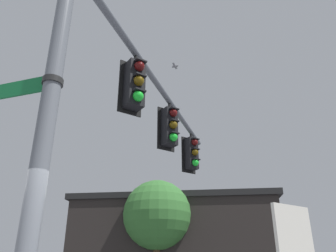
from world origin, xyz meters
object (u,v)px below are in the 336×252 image
street_name_sign (27,87)px  bird_flying (175,66)px  traffic_light_nearest_pole (135,84)px  traffic_light_mid_inner (170,127)px  traffic_light_mid_outer (192,153)px

street_name_sign → bird_flying: bearing=-139.4°
bird_flying → traffic_light_nearest_pole: bearing=46.0°
traffic_light_mid_inner → street_name_sign: (4.07, 2.59, -1.34)m
traffic_light_nearest_pole → traffic_light_mid_inner: 2.35m
traffic_light_mid_outer → street_name_sign: traffic_light_mid_outer is taller
traffic_light_nearest_pole → street_name_sign: (2.20, 1.16, -1.34)m
traffic_light_mid_inner → traffic_light_nearest_pole: bearing=37.4°
traffic_light_nearest_pole → bird_flying: (-4.04, -4.19, 4.23)m
traffic_light_mid_outer → traffic_light_mid_inner: bearing=37.4°
traffic_light_mid_inner → bird_flying: (-2.18, -2.76, 4.23)m
traffic_light_mid_inner → bird_flying: bird_flying is taller
bird_flying → street_name_sign: bearing=40.6°
traffic_light_mid_outer → street_name_sign: (5.94, 4.02, -1.34)m
street_name_sign → bird_flying: bird_flying is taller
traffic_light_nearest_pole → street_name_sign: size_ratio=1.16×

